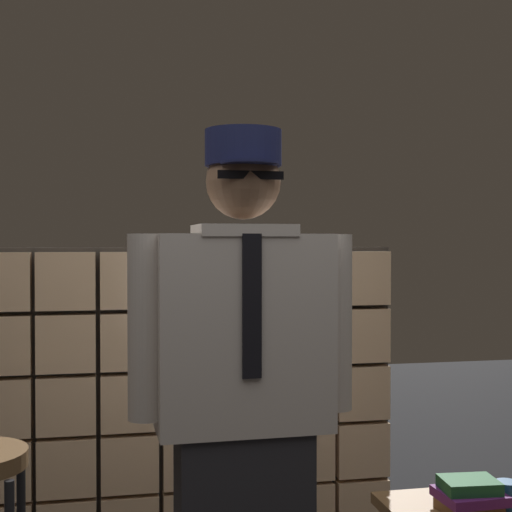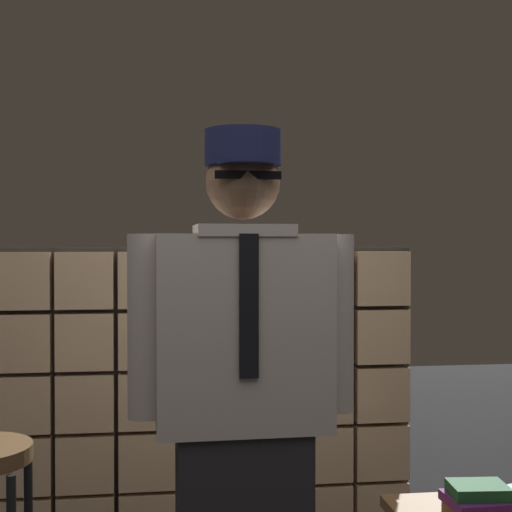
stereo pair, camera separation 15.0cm
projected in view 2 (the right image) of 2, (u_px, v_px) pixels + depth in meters
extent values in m
cube|color=#E0B78C|center=(325.00, 512.00, 3.40)|extent=(0.26, 0.08, 0.26)
cube|color=#E0B78C|center=(381.00, 509.00, 3.44)|extent=(0.26, 0.08, 0.26)
cube|color=#E0B78C|center=(22.00, 466.00, 3.21)|extent=(0.26, 0.08, 0.26)
cube|color=#E0B78C|center=(86.00, 464.00, 3.25)|extent=(0.26, 0.08, 0.26)
cube|color=#E0B78C|center=(147.00, 461.00, 3.29)|extent=(0.26, 0.08, 0.26)
cube|color=#E0B78C|center=(208.00, 459.00, 3.32)|extent=(0.26, 0.08, 0.26)
cube|color=#E0B78C|center=(267.00, 456.00, 3.36)|extent=(0.26, 0.08, 0.26)
cube|color=#E0B78C|center=(325.00, 454.00, 3.40)|extent=(0.26, 0.08, 0.26)
cube|color=#E0B78C|center=(381.00, 452.00, 3.43)|extent=(0.26, 0.08, 0.26)
cube|color=#E0B78C|center=(22.00, 405.00, 3.21)|extent=(0.26, 0.08, 0.26)
cube|color=#E0B78C|center=(85.00, 403.00, 3.24)|extent=(0.26, 0.08, 0.26)
cube|color=#E0B78C|center=(147.00, 401.00, 3.28)|extent=(0.26, 0.08, 0.26)
cube|color=#E0B78C|center=(208.00, 399.00, 3.32)|extent=(0.26, 0.08, 0.26)
cube|color=#E0B78C|center=(267.00, 397.00, 3.36)|extent=(0.26, 0.08, 0.26)
cube|color=#E0B78C|center=(325.00, 396.00, 3.39)|extent=(0.26, 0.08, 0.26)
cube|color=#E0B78C|center=(382.00, 394.00, 3.43)|extent=(0.26, 0.08, 0.26)
cube|color=#E0B78C|center=(22.00, 343.00, 3.20)|extent=(0.26, 0.08, 0.26)
cube|color=#E0B78C|center=(85.00, 342.00, 3.24)|extent=(0.26, 0.08, 0.26)
cube|color=#E0B78C|center=(147.00, 341.00, 3.28)|extent=(0.26, 0.08, 0.26)
cube|color=#E0B78C|center=(208.00, 339.00, 3.31)|extent=(0.26, 0.08, 0.26)
cube|color=#E0B78C|center=(267.00, 338.00, 3.35)|extent=(0.26, 0.08, 0.26)
cube|color=#E0B78C|center=(325.00, 337.00, 3.39)|extent=(0.26, 0.08, 0.26)
cube|color=#E0B78C|center=(382.00, 336.00, 3.42)|extent=(0.26, 0.08, 0.26)
cube|color=#E0B78C|center=(21.00, 281.00, 3.20)|extent=(0.26, 0.08, 0.26)
cube|color=#E0B78C|center=(85.00, 280.00, 3.23)|extent=(0.26, 0.08, 0.26)
cube|color=#E0B78C|center=(147.00, 280.00, 3.27)|extent=(0.26, 0.08, 0.26)
cube|color=#E0B78C|center=(208.00, 280.00, 3.31)|extent=(0.26, 0.08, 0.26)
cube|color=#E0B78C|center=(267.00, 279.00, 3.34)|extent=(0.26, 0.08, 0.26)
cube|color=#E0B78C|center=(325.00, 279.00, 3.38)|extent=(0.26, 0.08, 0.26)
cube|color=#E0B78C|center=(382.00, 278.00, 3.42)|extent=(0.26, 0.08, 0.26)
cube|color=#38332D|center=(207.00, 397.00, 3.37)|extent=(1.96, 0.02, 1.41)
cube|color=silver|center=(243.00, 332.00, 2.18)|extent=(0.53, 0.24, 0.60)
cube|color=black|center=(249.00, 306.00, 2.06)|extent=(0.06, 0.01, 0.42)
cube|color=silver|center=(243.00, 231.00, 2.17)|extent=(0.30, 0.25, 0.04)
sphere|color=#846047|center=(243.00, 182.00, 2.17)|extent=(0.23, 0.23, 0.23)
ellipsoid|color=black|center=(245.00, 194.00, 2.12)|extent=(0.15, 0.08, 0.10)
cube|color=black|center=(248.00, 175.00, 2.06)|extent=(0.19, 0.02, 0.02)
cylinder|color=#191E47|center=(247.00, 163.00, 2.08)|extent=(0.17, 0.17, 0.01)
cylinder|color=#191E47|center=(243.00, 148.00, 2.17)|extent=(0.23, 0.23, 0.11)
cylinder|color=silver|center=(337.00, 322.00, 2.22)|extent=(0.11, 0.11, 0.55)
cylinder|color=silver|center=(145.00, 326.00, 2.13)|extent=(0.11, 0.11, 0.55)
cube|color=brown|center=(478.00, 512.00, 2.38)|extent=(0.20, 0.18, 0.04)
cube|color=#591E66|center=(479.00, 501.00, 2.39)|extent=(0.21, 0.19, 0.03)
cube|color=#1E592D|center=(478.00, 490.00, 2.39)|extent=(0.20, 0.16, 0.04)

